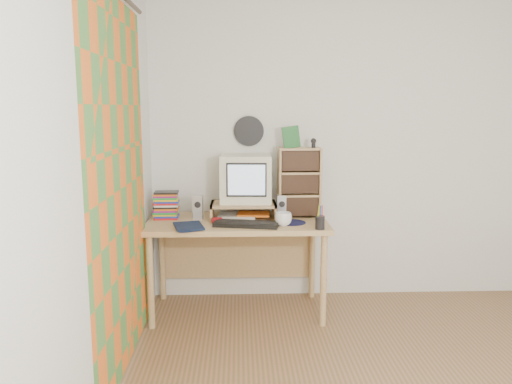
{
  "coord_description": "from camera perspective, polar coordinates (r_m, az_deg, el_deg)",
  "views": [
    {
      "loc": [
        -1.01,
        -2.43,
        1.62
      ],
      "look_at": [
        -0.88,
        1.33,
        0.98
      ],
      "focal_mm": 35.0,
      "sensor_mm": 36.0,
      "label": 1
    }
  ],
  "objects": [
    {
      "name": "mug",
      "position": [
        3.73,
        3.13,
        -3.11
      ],
      "size": [
        0.15,
        0.15,
        0.1
      ],
      "primitive_type": "imported",
      "rotation": [
        0.0,
        0.0,
        -0.24
      ],
      "color": "white",
      "rests_on": "desk"
    },
    {
      "name": "back_wall",
      "position": [
        4.32,
        11.64,
        4.48
      ],
      "size": [
        3.5,
        0.0,
        3.5
      ],
      "primitive_type": "plane",
      "rotation": [
        1.57,
        0.0,
        0.0
      ],
      "color": "white",
      "rests_on": "floor"
    },
    {
      "name": "papers",
      "position": [
        4.01,
        -1.42,
        -2.67
      ],
      "size": [
        0.31,
        0.24,
        0.04
      ],
      "primitive_type": null,
      "rotation": [
        0.0,
        0.0,
        -0.09
      ],
      "color": "beige",
      "rests_on": "desk"
    },
    {
      "name": "curtain",
      "position": [
        3.03,
        -15.23,
        0.31
      ],
      "size": [
        0.0,
        2.2,
        2.2
      ],
      "primitive_type": "plane",
      "rotation": [
        1.57,
        0.0,
        1.57
      ],
      "color": "orange",
      "rests_on": "left_wall"
    },
    {
      "name": "mousepad",
      "position": [
        3.84,
        4.07,
        -3.49
      ],
      "size": [
        0.23,
        0.23,
        0.0
      ],
      "primitive_type": "cylinder",
      "rotation": [
        0.0,
        0.0,
        -0.06
      ],
      "color": "black",
      "rests_on": "desk"
    },
    {
      "name": "game_box",
      "position": [
        3.95,
        4.04,
        6.28
      ],
      "size": [
        0.13,
        0.04,
        0.17
      ],
      "primitive_type": "cube",
      "rotation": [
        0.0,
        0.0,
        0.07
      ],
      "color": "#195A21",
      "rests_on": "cd_rack"
    },
    {
      "name": "monitor_riser",
      "position": [
        3.99,
        -1.46,
        -1.63
      ],
      "size": [
        0.52,
        0.3,
        0.12
      ],
      "color": "tan",
      "rests_on": "desk"
    },
    {
      "name": "desk",
      "position": [
        4.01,
        -2.15,
        -4.94
      ],
      "size": [
        1.4,
        0.7,
        0.75
      ],
      "color": "tan",
      "rests_on": "floor"
    },
    {
      "name": "speaker_right",
      "position": [
        3.97,
        2.93,
        -1.69
      ],
      "size": [
        0.07,
        0.07,
        0.19
      ],
      "primitive_type": "cube",
      "rotation": [
        0.0,
        0.0,
        0.0
      ],
      "color": "#B4B3B9",
      "rests_on": "desk"
    },
    {
      "name": "dvd_stack",
      "position": [
        4.02,
        -10.25,
        -1.16
      ],
      "size": [
        0.19,
        0.14,
        0.26
      ],
      "primitive_type": null,
      "rotation": [
        0.0,
        0.0,
        0.03
      ],
      "color": "brown",
      "rests_on": "desk"
    },
    {
      "name": "speaker_left",
      "position": [
        3.95,
        -6.64,
        -1.76
      ],
      "size": [
        0.08,
        0.08,
        0.2
      ],
      "primitive_type": "cube",
      "rotation": [
        0.0,
        0.0,
        -0.09
      ],
      "color": "#B4B3B9",
      "rests_on": "desk"
    },
    {
      "name": "cd_rack",
      "position": [
        4.01,
        4.92,
        1.1
      ],
      "size": [
        0.34,
        0.19,
        0.56
      ],
      "primitive_type": "cube",
      "rotation": [
        0.0,
        0.0,
        0.03
      ],
      "color": "tan",
      "rests_on": "desk"
    },
    {
      "name": "diary",
      "position": [
        3.69,
        -9.27,
        -3.81
      ],
      "size": [
        0.28,
        0.24,
        0.05
      ],
      "primitive_type": "imported",
      "rotation": [
        0.0,
        0.0,
        0.24
      ],
      "color": "#0E1834",
      "rests_on": "desk"
    },
    {
      "name": "red_box",
      "position": [
        3.83,
        -4.48,
        -3.27
      ],
      "size": [
        0.09,
        0.06,
        0.04
      ],
      "primitive_type": "cube",
      "rotation": [
        0.0,
        0.0,
        0.21
      ],
      "color": "#AD1218",
      "rests_on": "desk"
    },
    {
      "name": "webcam",
      "position": [
        3.97,
        6.59,
        5.59
      ],
      "size": [
        0.05,
        0.05,
        0.08
      ],
      "primitive_type": null,
      "rotation": [
        0.0,
        0.0,
        0.13
      ],
      "color": "black",
      "rests_on": "cd_rack"
    },
    {
      "name": "pen_cup",
      "position": [
        3.65,
        7.33,
        -3.19
      ],
      "size": [
        0.07,
        0.07,
        0.14
      ],
      "primitive_type": null,
      "rotation": [
        0.0,
        0.0,
        0.03
      ],
      "color": "black",
      "rests_on": "desk"
    },
    {
      "name": "left_wall",
      "position": [
        2.57,
        -18.61,
        0.77
      ],
      "size": [
        0.0,
        3.5,
        3.5
      ],
      "primitive_type": "plane",
      "rotation": [
        1.57,
        0.0,
        1.57
      ],
      "color": "white",
      "rests_on": "floor"
    },
    {
      "name": "wall_disc",
      "position": [
        4.17,
        -0.83,
        6.98
      ],
      "size": [
        0.25,
        0.02,
        0.25
      ],
      "primitive_type": "cylinder",
      "rotation": [
        1.57,
        0.0,
        0.0
      ],
      "color": "black",
      "rests_on": "back_wall"
    },
    {
      "name": "keyboard",
      "position": [
        3.72,
        -1.13,
        -3.69
      ],
      "size": [
        0.5,
        0.25,
        0.03
      ],
      "primitive_type": "cube",
      "rotation": [
        0.0,
        0.0,
        -0.19
      ],
      "color": "black",
      "rests_on": "desk"
    },
    {
      "name": "crt_monitor",
      "position": [
        4.0,
        -1.13,
        1.54
      ],
      "size": [
        0.42,
        0.42,
        0.38
      ],
      "primitive_type": "cube",
      "rotation": [
        0.0,
        0.0,
        -0.05
      ],
      "color": "silver",
      "rests_on": "monitor_riser"
    }
  ]
}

